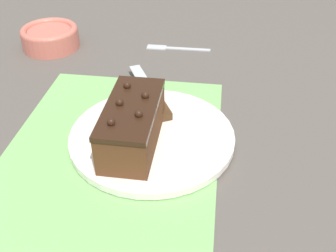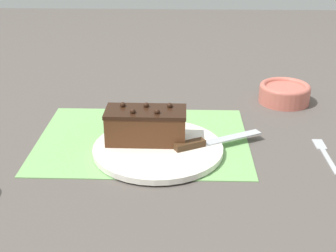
% 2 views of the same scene
% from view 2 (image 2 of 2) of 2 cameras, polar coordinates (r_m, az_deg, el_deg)
% --- Properties ---
extents(ground_plane, '(3.00, 3.00, 0.00)m').
position_cam_2_polar(ground_plane, '(1.03, -3.07, -1.70)').
color(ground_plane, '#544C47').
extents(placemat_woven, '(0.46, 0.34, 0.00)m').
position_cam_2_polar(placemat_woven, '(1.03, -3.07, -1.60)').
color(placemat_woven, '#7AB266').
rests_on(placemat_woven, ground_plane).
extents(cake_plate, '(0.27, 0.27, 0.01)m').
position_cam_2_polar(cake_plate, '(0.97, -1.22, -2.79)').
color(cake_plate, white).
rests_on(cake_plate, placemat_woven).
extents(chocolate_cake, '(0.17, 0.08, 0.08)m').
position_cam_2_polar(chocolate_cake, '(0.98, -2.71, 0.10)').
color(chocolate_cake, '#512D19').
rests_on(chocolate_cake, cake_plate).
extents(serving_knife, '(0.19, 0.11, 0.01)m').
position_cam_2_polar(serving_knife, '(0.98, 4.44, -1.98)').
color(serving_knife, '#472D19').
rests_on(serving_knife, cake_plate).
extents(small_bowl, '(0.13, 0.13, 0.05)m').
position_cam_2_polar(small_bowl, '(1.26, 14.02, 3.98)').
color(small_bowl, '#C66656').
rests_on(small_bowl, ground_plane).
extents(dessert_fork, '(0.02, 0.15, 0.01)m').
position_cam_2_polar(dessert_fork, '(1.03, 18.54, -3.05)').
color(dessert_fork, '#B7BABF').
rests_on(dessert_fork, ground_plane).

